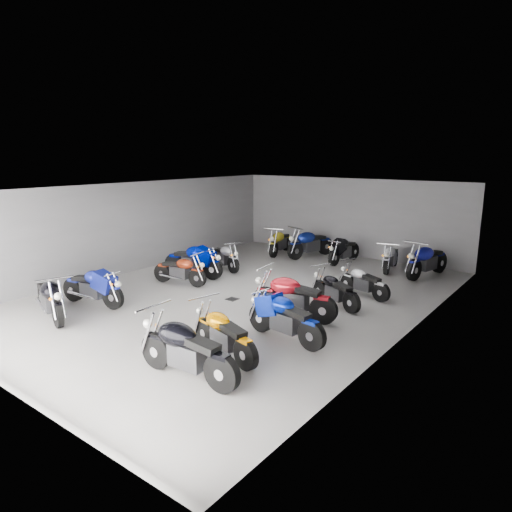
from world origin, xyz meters
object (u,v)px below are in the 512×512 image
object	(u,v)px
drain_grate	(232,299)
motorcycle_right_d	(293,297)
motorcycle_right_f	(363,282)
motorcycle_left_e	(194,261)
motorcycle_right_b	(224,334)
motorcycle_left_d	(180,270)
motorcycle_back_e	(391,257)
motorcycle_left_a	(50,298)
motorcycle_back_f	(427,261)
motorcycle_left_f	(224,257)
motorcycle_back_b	(280,242)
motorcycle_right_e	(335,290)
motorcycle_back_c	(310,244)
motorcycle_right_a	(186,351)
motorcycle_left_b	(93,287)
motorcycle_right_c	(284,318)
motorcycle_back_d	(344,250)

from	to	relation	value
drain_grate	motorcycle_right_d	distance (m)	2.33
motorcycle_right_f	motorcycle_left_e	bearing A→B (deg)	120.24
drain_grate	motorcycle_right_b	xyz separation A→B (m)	(2.37, -3.07, 0.50)
motorcycle_left_d	motorcycle_right_d	distance (m)	4.62
motorcycle_right_f	motorcycle_back_e	xyz separation A→B (m)	(-0.51, 3.51, 0.04)
drain_grate	motorcycle_left_a	distance (m)	4.90
motorcycle_right_b	motorcycle_right_f	bearing A→B (deg)	7.98
motorcycle_back_f	drain_grate	bearing A→B (deg)	71.03
motorcycle_left_f	motorcycle_right_f	world-z (taller)	motorcycle_left_f
drain_grate	motorcycle_back_b	world-z (taller)	motorcycle_back_b
motorcycle_left_f	motorcycle_right_e	size ratio (longest dim) A/B	1.07
motorcycle_left_f	motorcycle_right_e	world-z (taller)	motorcycle_left_f
motorcycle_left_e	motorcycle_left_f	size ratio (longest dim) A/B	1.20
drain_grate	motorcycle_back_c	xyz separation A→B (m)	(-1.06, 6.21, 0.56)
motorcycle_left_a	motorcycle_right_a	bearing A→B (deg)	105.12
motorcycle_left_e	motorcycle_right_e	size ratio (longest dim) A/B	1.27
motorcycle_left_b	motorcycle_left_f	distance (m)	5.30
motorcycle_right_c	motorcycle_back_c	bearing A→B (deg)	34.59
motorcycle_left_b	motorcycle_right_a	distance (m)	5.40
motorcycle_right_f	motorcycle_back_f	world-z (taller)	motorcycle_back_f
motorcycle_right_b	motorcycle_back_f	world-z (taller)	motorcycle_back_f
motorcycle_left_e	motorcycle_back_f	world-z (taller)	motorcycle_back_f
motorcycle_right_c	motorcycle_back_b	bearing A→B (deg)	42.69
motorcycle_left_e	motorcycle_back_c	size ratio (longest dim) A/B	1.01
motorcycle_right_e	motorcycle_back_c	xyz separation A→B (m)	(-3.72, 4.93, 0.11)
motorcycle_right_f	motorcycle_back_e	distance (m)	3.55
motorcycle_back_b	motorcycle_right_c	bearing A→B (deg)	112.00
motorcycle_right_a	motorcycle_back_b	xyz separation A→B (m)	(-4.82, 10.16, -0.04)
motorcycle_right_c	motorcycle_right_f	world-z (taller)	motorcycle_right_c
motorcycle_back_e	motorcycle_left_d	bearing A→B (deg)	41.47
motorcycle_back_d	motorcycle_right_f	bearing A→B (deg)	128.28
motorcycle_right_a	motorcycle_right_c	xyz separation A→B (m)	(0.43, 2.65, -0.04)
motorcycle_left_d	motorcycle_right_c	xyz separation A→B (m)	(5.23, -1.73, 0.05)
motorcycle_back_c	motorcycle_left_f	bearing A→B (deg)	85.14
motorcycle_back_e	motorcycle_right_b	bearing A→B (deg)	79.86
motorcycle_left_e	motorcycle_back_b	distance (m)	4.84
motorcycle_right_e	motorcycle_back_b	xyz separation A→B (m)	(-5.03, 4.66, 0.07)
motorcycle_right_f	motorcycle_right_d	bearing A→B (deg)	-177.70
drain_grate	motorcycle_back_d	size ratio (longest dim) A/B	0.15
motorcycle_back_f	motorcycle_back_c	bearing A→B (deg)	10.34
motorcycle_left_a	motorcycle_left_b	xyz separation A→B (m)	(-0.07, 1.30, -0.02)
motorcycle_left_b	motorcycle_back_c	bearing A→B (deg)	159.45
motorcycle_left_f	motorcycle_back_d	world-z (taller)	motorcycle_back_d
drain_grate	motorcycle_right_c	world-z (taller)	motorcycle_right_c
motorcycle_left_f	motorcycle_right_e	bearing A→B (deg)	93.93
motorcycle_right_b	motorcycle_back_b	xyz separation A→B (m)	(-4.74, 9.01, 0.03)
motorcycle_left_f	motorcycle_right_a	size ratio (longest dim) A/B	0.82
motorcycle_left_d	motorcycle_left_e	bearing A→B (deg)	-171.16
motorcycle_back_e	motorcycle_left_e	bearing A→B (deg)	34.59
motorcycle_left_b	motorcycle_back_b	world-z (taller)	motorcycle_left_b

